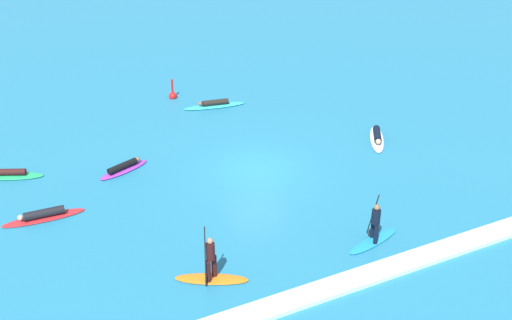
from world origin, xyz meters
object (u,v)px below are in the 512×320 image
(surfer_on_white_board, at_px, (377,137))
(surfer_on_orange_board, at_px, (211,269))
(surfer_on_teal_board, at_px, (214,105))
(surfer_on_green_board, at_px, (6,174))
(surfer_on_red_board, at_px, (43,215))
(surfer_on_blue_board, at_px, (374,231))
(surfer_on_purple_board, at_px, (124,168))
(marker_buoy, at_px, (173,95))

(surfer_on_white_board, relative_size, surfer_on_orange_board, 1.06)
(surfer_on_teal_board, distance_m, surfer_on_green_board, 11.36)
(surfer_on_red_board, height_order, surfer_on_green_board, surfer_on_red_board)
(surfer_on_teal_board, bearing_deg, surfer_on_white_board, 139.95)
(surfer_on_red_board, bearing_deg, surfer_on_white_board, -177.42)
(surfer_on_red_board, distance_m, surfer_on_green_board, 4.10)
(surfer_on_teal_board, bearing_deg, surfer_on_red_board, 44.63)
(surfer_on_orange_board, bearing_deg, surfer_on_blue_board, -156.90)
(surfer_on_purple_board, xyz_separation_m, surfer_on_teal_board, (6.25, 4.46, -0.02))
(surfer_on_white_board, height_order, surfer_on_purple_board, surfer_on_white_board)
(surfer_on_purple_board, bearing_deg, marker_buoy, 35.43)
(surfer_on_red_board, height_order, marker_buoy, marker_buoy)
(surfer_on_teal_board, bearing_deg, surfer_on_orange_board, 77.91)
(surfer_on_red_board, height_order, surfer_on_purple_board, surfer_on_red_board)
(surfer_on_red_board, distance_m, surfer_on_purple_board, 4.53)
(surfer_on_purple_board, bearing_deg, surfer_on_orange_board, -104.96)
(surfer_on_blue_board, bearing_deg, surfer_on_red_board, 133.46)
(surfer_on_white_board, distance_m, surfer_on_orange_board, 12.80)
(surfer_on_red_board, relative_size, marker_buoy, 2.69)
(surfer_on_red_board, bearing_deg, surfer_on_blue_board, 150.73)
(surfer_on_blue_board, distance_m, surfer_on_orange_board, 6.37)
(surfer_on_blue_board, xyz_separation_m, surfer_on_white_board, (4.87, 6.76, -0.31))
(surfer_on_purple_board, distance_m, surfer_on_orange_board, 8.68)
(surfer_on_orange_board, height_order, surfer_on_green_board, surfer_on_orange_board)
(surfer_on_red_board, bearing_deg, surfer_on_orange_board, 128.86)
(surfer_on_blue_board, height_order, surfer_on_red_board, surfer_on_blue_board)
(surfer_on_red_board, relative_size, surfer_on_teal_board, 0.97)
(marker_buoy, bearing_deg, surfer_on_orange_board, -104.80)
(surfer_on_orange_board, distance_m, marker_buoy, 15.69)
(surfer_on_purple_board, bearing_deg, surfer_on_green_board, 140.91)
(surfer_on_blue_board, xyz_separation_m, surfer_on_red_board, (-10.89, 6.97, -0.32))
(surfer_on_purple_board, relative_size, surfer_on_teal_board, 0.76)
(marker_buoy, bearing_deg, surfer_on_teal_board, -52.00)
(surfer_on_white_board, height_order, surfer_on_orange_board, surfer_on_orange_board)
(surfer_on_orange_board, bearing_deg, marker_buoy, -76.32)
(surfer_on_purple_board, height_order, surfer_on_green_board, surfer_on_purple_board)
(surfer_on_blue_board, height_order, surfer_on_purple_board, surfer_on_blue_board)
(surfer_on_purple_board, xyz_separation_m, surfer_on_orange_board, (0.63, -8.65, 0.35))
(surfer_on_green_board, bearing_deg, surfer_on_purple_board, -175.86)
(surfer_on_teal_board, xyz_separation_m, surfer_on_orange_board, (-5.61, -13.11, 0.37))
(surfer_on_white_board, bearing_deg, surfer_on_blue_board, -4.66)
(surfer_on_red_board, height_order, surfer_on_orange_board, surfer_on_orange_board)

